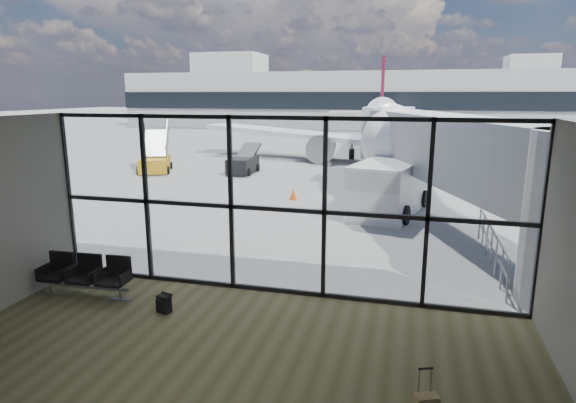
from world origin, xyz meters
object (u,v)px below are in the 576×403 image
at_px(backpack, 164,304).
at_px(belt_loader, 243,164).
at_px(airliner, 386,124).
at_px(seating_row, 87,273).
at_px(service_van, 388,187).
at_px(mobile_stairs, 155,162).

relative_size(backpack, belt_loader, 0.12).
bearing_deg(belt_loader, airliner, 46.71).
height_order(backpack, airliner, airliner).
distance_m(airliner, belt_loader, 12.69).
bearing_deg(seating_row, backpack, -14.02).
bearing_deg(service_van, belt_loader, 151.10).
distance_m(backpack, airliner, 29.20).
distance_m(service_van, mobile_stairs, 17.13).
xyz_separation_m(seating_row, mobile_stairs, (-8.43, 18.23, 0.04)).
relative_size(airliner, belt_loader, 8.81).
bearing_deg(mobile_stairs, service_van, -49.40).
bearing_deg(airliner, service_van, -91.34).
xyz_separation_m(backpack, belt_loader, (-5.03, 19.60, 0.36)).
height_order(seating_row, belt_loader, belt_loader).
relative_size(airliner, mobile_stairs, 8.39).
height_order(service_van, belt_loader, service_van).
relative_size(belt_loader, mobile_stairs, 0.95).
height_order(backpack, service_van, service_van).
xyz_separation_m(airliner, mobile_stairs, (-14.14, -10.22, -2.03)).
bearing_deg(mobile_stairs, airliner, 12.92).
bearing_deg(belt_loader, seating_row, -83.40).
height_order(airliner, service_van, airliner).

